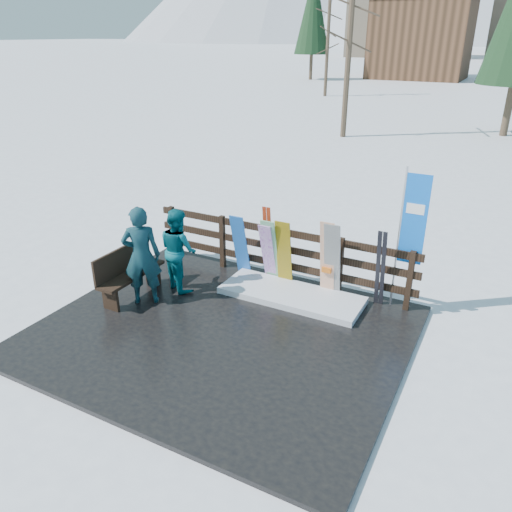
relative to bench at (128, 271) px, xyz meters
The scene contains 16 objects.
ground 2.30m from the bench, ahead, with size 700.00×700.00×0.00m, color white.
deck 2.29m from the bench, ahead, with size 6.00×5.00×0.08m, color black.
fence 2.93m from the bench, 41.16° to the left, with size 5.60×0.10×1.15m.
snow_patch 3.12m from the bench, 25.49° to the left, with size 2.70×1.00×0.12m, color white.
bench is the anchor object (origin of this frame).
snowboard_0 2.26m from the bench, 49.29° to the left, with size 0.30×0.03×1.39m, color blue.
snowboard_1 2.76m from the bench, 38.43° to the left, with size 0.29×0.03×1.42m, color silver.
snowboard_2 2.98m from the bench, 35.02° to the left, with size 0.31×0.03×1.41m, color yellow.
snowboard_3 2.71m from the bench, 39.19° to the left, with size 0.26×0.03×1.32m, color white.
snowboard_4 3.83m from the bench, 26.55° to the left, with size 0.30×0.03×1.53m, color black.
snowboard_5 3.75m from the bench, 27.21° to the left, with size 0.27×0.03×1.55m, color silver.
ski_pair_a 2.74m from the bench, 40.84° to the left, with size 0.16×0.21×1.60m.
ski_pair_b 4.66m from the bench, 22.45° to the left, with size 0.17×0.27×1.52m.
rental_flag 5.20m from the bench, 22.91° to the left, with size 0.45×0.04×2.60m.
person_front 0.60m from the bench, ahead, with size 0.68×0.45×1.87m, color #134A44.
person_back 1.02m from the bench, 46.90° to the left, with size 0.79×0.62×1.63m, color #085B69.
Camera 1 is at (3.89, -6.08, 4.69)m, focal length 35.00 mm.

